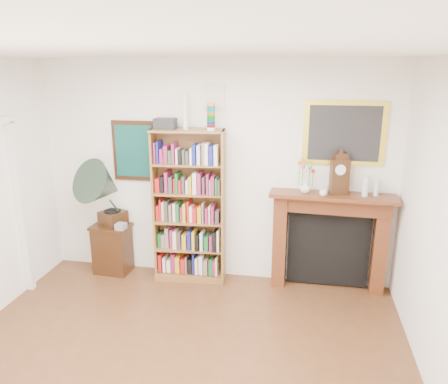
# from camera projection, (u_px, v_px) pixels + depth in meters

# --- Properties ---
(room) EXTENTS (4.51, 5.01, 2.81)m
(room) POSITION_uv_depth(u_px,v_px,m) (146.00, 255.00, 3.17)
(room) COLOR #513018
(room) RESTS_ON ground
(teal_poster) EXTENTS (0.58, 0.04, 0.78)m
(teal_poster) POSITION_uv_depth(u_px,v_px,m) (134.00, 151.00, 5.62)
(teal_poster) COLOR black
(teal_poster) RESTS_ON back_wall
(small_picture) EXTENTS (0.26, 0.04, 0.30)m
(small_picture) POSITION_uv_depth(u_px,v_px,m) (214.00, 97.00, 5.24)
(small_picture) COLOR white
(small_picture) RESTS_ON back_wall
(gilt_painting) EXTENTS (0.95, 0.04, 0.75)m
(gilt_painting) POSITION_uv_depth(u_px,v_px,m) (344.00, 133.00, 5.08)
(gilt_painting) COLOR gold
(gilt_painting) RESTS_ON back_wall
(bookshelf) EXTENTS (0.93, 0.40, 2.27)m
(bookshelf) POSITION_uv_depth(u_px,v_px,m) (189.00, 198.00, 5.49)
(bookshelf) COLOR brown
(bookshelf) RESTS_ON floor
(side_cabinet) EXTENTS (0.52, 0.39, 0.67)m
(side_cabinet) POSITION_uv_depth(u_px,v_px,m) (112.00, 249.00, 5.88)
(side_cabinet) COLOR black
(side_cabinet) RESTS_ON floor
(fireplace) EXTENTS (1.49, 0.41, 1.25)m
(fireplace) POSITION_uv_depth(u_px,v_px,m) (330.00, 232.00, 5.36)
(fireplace) COLOR #532A13
(fireplace) RESTS_ON floor
(gramophone) EXTENTS (0.82, 0.89, 0.95)m
(gramophone) POSITION_uv_depth(u_px,v_px,m) (105.00, 189.00, 5.53)
(gramophone) COLOR black
(gramophone) RESTS_ON side_cabinet
(cd_stack) EXTENTS (0.14, 0.14, 0.08)m
(cd_stack) POSITION_uv_depth(u_px,v_px,m) (121.00, 226.00, 5.64)
(cd_stack) COLOR #AFAFBB
(cd_stack) RESTS_ON side_cabinet
(mantel_clock) EXTENTS (0.23, 0.16, 0.49)m
(mantel_clock) POSITION_uv_depth(u_px,v_px,m) (340.00, 175.00, 5.10)
(mantel_clock) COLOR black
(mantel_clock) RESTS_ON fireplace
(flower_vase) EXTENTS (0.15, 0.15, 0.14)m
(flower_vase) POSITION_uv_depth(u_px,v_px,m) (305.00, 187.00, 5.20)
(flower_vase) COLOR white
(flower_vase) RESTS_ON fireplace
(teacup) EXTENTS (0.11, 0.11, 0.07)m
(teacup) POSITION_uv_depth(u_px,v_px,m) (323.00, 193.00, 5.09)
(teacup) COLOR white
(teacup) RESTS_ON fireplace
(bottle_left) EXTENTS (0.07, 0.07, 0.24)m
(bottle_left) POSITION_uv_depth(u_px,v_px,m) (365.00, 186.00, 5.05)
(bottle_left) COLOR silver
(bottle_left) RESTS_ON fireplace
(bottle_right) EXTENTS (0.06, 0.06, 0.20)m
(bottle_right) POSITION_uv_depth(u_px,v_px,m) (376.00, 187.00, 5.07)
(bottle_right) COLOR silver
(bottle_right) RESTS_ON fireplace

